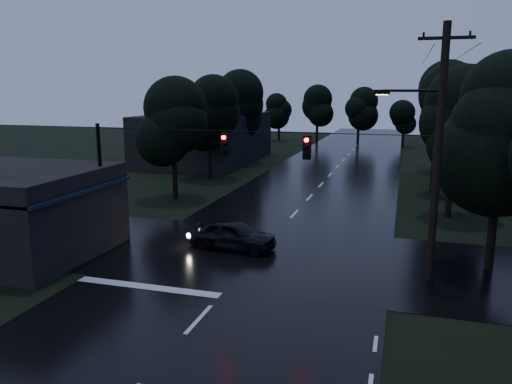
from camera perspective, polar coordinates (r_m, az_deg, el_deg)
The scene contains 16 objects.
main_road at distance 40.45m, azimuth 7.44°, elevation 0.80°, with size 12.00×120.00×0.02m, color black.
cross_street at distance 23.39m, azimuth 0.22°, elevation -7.17°, with size 60.00×9.00×0.02m, color black.
building_far_right at distance 44.26m, azimuth 26.62°, elevation 3.48°, with size 10.00×14.00×4.40m, color black.
building_far_left at distance 53.48m, azimuth -5.74°, elevation 6.18°, with size 10.00×16.00×5.00m, color black.
utility_pole_main at distance 20.41m, azimuth 19.84°, elevation 4.52°, with size 3.50×0.30×10.00m.
utility_pole_far at distance 37.48m, azimuth 19.76°, elevation 5.35°, with size 2.00×0.30×7.50m.
anchor_pole_left at distance 24.89m, azimuth -17.26°, elevation 0.59°, with size 0.18×0.18×6.00m, color black.
span_signals at distance 21.15m, azimuth 0.91°, elevation 5.39°, with size 15.00×0.37×1.12m.
tree_corner_near at distance 22.61m, azimuth 26.31°, elevation 6.52°, with size 4.48×4.48×9.44m.
tree_left_a at distance 34.84m, azimuth -9.46°, elevation 7.70°, with size 3.92×3.92×8.26m.
tree_left_b at distance 42.37m, azimuth -5.43°, elevation 8.99°, with size 4.20×4.20×8.85m.
tree_left_c at distance 51.94m, azimuth -1.88°, elevation 9.93°, with size 4.48×4.48×9.44m.
tree_right_a at distance 31.42m, azimuth 21.79°, elevation 7.31°, with size 4.20×4.20×8.85m.
tree_right_b at distance 39.42m, azimuth 21.74°, elevation 8.58°, with size 4.48×4.48×9.44m.
tree_right_c at distance 49.42m, azimuth 21.51°, elevation 9.49°, with size 4.76×4.76×10.03m.
car at distance 24.04m, azimuth -2.64°, elevation -4.89°, with size 1.68×4.18×1.42m, color black.
Camera 1 is at (6.25, -9.24, 7.55)m, focal length 35.00 mm.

